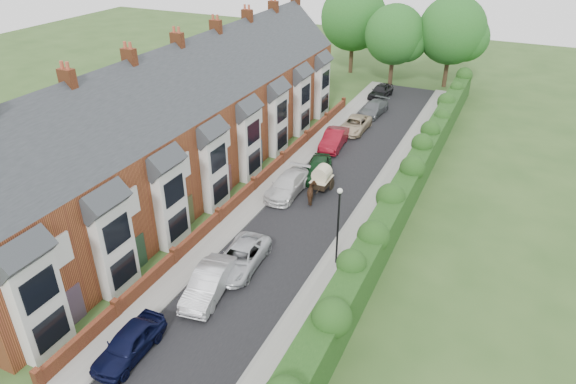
# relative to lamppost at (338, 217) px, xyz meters

# --- Properties ---
(ground) EXTENTS (140.00, 140.00, 0.00)m
(ground) POSITION_rel_lamppost_xyz_m (-3.40, -4.00, -3.30)
(ground) COLOR #2D4C1E
(ground) RESTS_ON ground
(road) EXTENTS (6.00, 58.00, 0.02)m
(road) POSITION_rel_lamppost_xyz_m (-3.90, 7.00, -3.29)
(road) COLOR black
(road) RESTS_ON ground
(pavement_hedge_side) EXTENTS (2.20, 58.00, 0.12)m
(pavement_hedge_side) POSITION_rel_lamppost_xyz_m (0.20, 7.00, -3.24)
(pavement_hedge_side) COLOR gray
(pavement_hedge_side) RESTS_ON ground
(pavement_house_side) EXTENTS (1.70, 58.00, 0.12)m
(pavement_house_side) POSITION_rel_lamppost_xyz_m (-7.75, 7.00, -3.24)
(pavement_house_side) COLOR gray
(pavement_house_side) RESTS_ON ground
(kerb_hedge_side) EXTENTS (0.18, 58.00, 0.13)m
(kerb_hedge_side) POSITION_rel_lamppost_xyz_m (-0.85, 7.00, -3.23)
(kerb_hedge_side) COLOR gray
(kerb_hedge_side) RESTS_ON ground
(kerb_house_side) EXTENTS (0.18, 58.00, 0.13)m
(kerb_house_side) POSITION_rel_lamppost_xyz_m (-6.95, 7.00, -3.23)
(kerb_house_side) COLOR gray
(kerb_house_side) RESTS_ON ground
(hedge) EXTENTS (2.10, 58.00, 2.85)m
(hedge) POSITION_rel_lamppost_xyz_m (2.00, 7.00, -1.70)
(hedge) COLOR black
(hedge) RESTS_ON ground
(terrace_row) EXTENTS (9.05, 40.50, 11.50)m
(terrace_row) POSITION_rel_lamppost_xyz_m (-14.27, 5.98, 1.18)
(terrace_row) COLOR #9B4D27
(terrace_row) RESTS_ON ground
(garden_wall_row) EXTENTS (0.35, 40.35, 1.10)m
(garden_wall_row) POSITION_rel_lamppost_xyz_m (-8.75, 6.00, -2.84)
(garden_wall_row) COLOR brown
(garden_wall_row) RESTS_ON ground
(lamppost) EXTENTS (0.32, 0.32, 5.16)m
(lamppost) POSITION_rel_lamppost_xyz_m (0.00, 0.00, 0.00)
(lamppost) COLOR black
(lamppost) RESTS_ON ground
(tree_far_left) EXTENTS (7.14, 6.80, 9.29)m
(tree_far_left) POSITION_rel_lamppost_xyz_m (-6.05, 36.08, 2.41)
(tree_far_left) COLOR #332316
(tree_far_left) RESTS_ON ground
(tree_far_right) EXTENTS (7.98, 7.60, 10.31)m
(tree_far_right) POSITION_rel_lamppost_xyz_m (-0.01, 38.08, 3.02)
(tree_far_right) COLOR #332316
(tree_far_right) RESTS_ON ground
(tree_far_back) EXTENTS (8.40, 8.00, 10.82)m
(tree_far_back) POSITION_rel_lamppost_xyz_m (-11.99, 39.08, 3.32)
(tree_far_back) COLOR #332316
(tree_far_back) RESTS_ON ground
(car_navy) EXTENTS (1.79, 4.21, 1.42)m
(car_navy) POSITION_rel_lamppost_xyz_m (-6.40, -10.75, -2.59)
(car_navy) COLOR black
(car_navy) RESTS_ON ground
(car_silver_a) EXTENTS (2.33, 4.84, 1.53)m
(car_silver_a) POSITION_rel_lamppost_xyz_m (-5.36, -5.49, -2.53)
(car_silver_a) COLOR #B7B7BC
(car_silver_a) RESTS_ON ground
(car_silver_b) EXTENTS (2.59, 5.02, 1.35)m
(car_silver_b) POSITION_rel_lamppost_xyz_m (-5.00, -2.60, -2.62)
(car_silver_b) COLOR silver
(car_silver_b) RESTS_ON ground
(car_white) EXTENTS (2.07, 5.02, 1.45)m
(car_white) POSITION_rel_lamppost_xyz_m (-6.27, 6.60, -2.57)
(car_white) COLOR silver
(car_white) RESTS_ON ground
(car_green) EXTENTS (2.83, 4.78, 1.53)m
(car_green) POSITION_rel_lamppost_xyz_m (-5.18, 10.01, -2.53)
(car_green) COLOR #0F3417
(car_green) RESTS_ON ground
(car_red) EXTENTS (2.05, 4.87, 1.56)m
(car_red) POSITION_rel_lamppost_xyz_m (-6.08, 15.92, -2.52)
(car_red) COLOR maroon
(car_red) RESTS_ON ground
(car_beige) EXTENTS (2.23, 4.76, 1.32)m
(car_beige) POSITION_rel_lamppost_xyz_m (-5.60, 20.29, -2.64)
(car_beige) COLOR tan
(car_beige) RESTS_ON ground
(car_grey) EXTENTS (2.37, 4.80, 1.34)m
(car_grey) POSITION_rel_lamppost_xyz_m (-5.26, 25.40, -2.63)
(car_grey) COLOR #5B5F63
(car_grey) RESTS_ON ground
(car_black) EXTENTS (2.16, 4.47, 1.47)m
(car_black) POSITION_rel_lamppost_xyz_m (-6.14, 31.00, -2.56)
(car_black) COLOR black
(car_black) RESTS_ON ground
(horse) EXTENTS (1.39, 1.84, 1.41)m
(horse) POSITION_rel_lamppost_xyz_m (-4.11, 6.19, -2.59)
(horse) COLOR #482C1A
(horse) RESTS_ON ground
(horse_cart) EXTENTS (1.32, 2.92, 2.10)m
(horse_cart) POSITION_rel_lamppost_xyz_m (-4.11, 7.99, -2.09)
(horse_cart) COLOR black
(horse_cart) RESTS_ON ground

